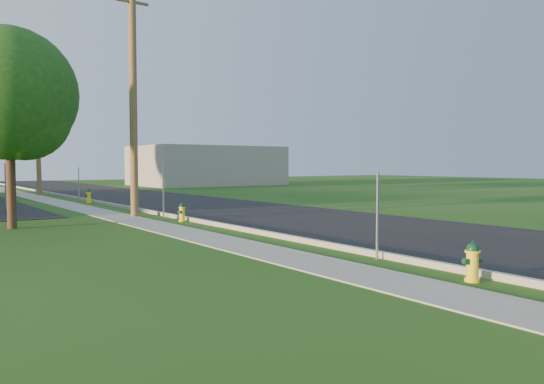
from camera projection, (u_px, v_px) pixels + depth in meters
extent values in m
cube|color=black|center=(340.00, 224.00, 19.32)|extent=(8.00, 120.00, 0.02)
cube|color=#9F9D91|center=(248.00, 230.00, 16.99)|extent=(0.15, 120.00, 0.15)
cube|color=gray|center=(200.00, 236.00, 15.98)|extent=(1.50, 120.00, 0.03)
cylinder|color=brown|center=(133.00, 98.00, 21.79)|extent=(0.32, 0.32, 9.80)
cube|color=brown|center=(132.00, 2.00, 21.58)|extent=(1.40, 0.10, 0.10)
cylinder|color=brown|center=(37.00, 127.00, 36.42)|extent=(0.49, 0.32, 9.50)
cube|color=brown|center=(36.00, 72.00, 36.22)|extent=(1.40, 0.10, 0.12)
cube|color=gray|center=(378.00, 216.00, 12.08)|extent=(0.05, 0.04, 2.00)
cube|color=gray|center=(163.00, 193.00, 21.67)|extent=(0.05, 0.04, 2.00)
cube|color=gray|center=(79.00, 184.00, 31.59)|extent=(0.05, 0.04, 2.00)
cylinder|color=gray|center=(7.00, 157.00, 24.12)|extent=(0.24, 0.24, 5.00)
cube|color=silver|center=(5.00, 84.00, 23.94)|extent=(0.30, 2.00, 2.00)
cube|color=#004B6C|center=(4.00, 66.00, 23.90)|extent=(0.34, 2.04, 0.50)
cube|color=gray|center=(207.00, 166.00, 55.49)|extent=(14.00, 10.00, 4.00)
cylinder|color=#382318|center=(11.00, 177.00, 17.89)|extent=(0.30, 0.30, 3.50)
sphere|color=#194519|center=(9.00, 94.00, 17.74)|extent=(4.48, 4.48, 4.48)
sphere|color=#194519|center=(24.00, 115.00, 17.77)|extent=(3.08, 3.08, 3.08)
cylinder|color=yellow|center=(472.00, 280.00, 9.88)|extent=(0.28, 0.28, 0.06)
cylinder|color=yellow|center=(472.00, 265.00, 9.87)|extent=(0.22, 0.22, 0.61)
cylinder|color=yellow|center=(473.00, 251.00, 9.85)|extent=(0.28, 0.28, 0.04)
sphere|color=#0A361C|center=(473.00, 249.00, 9.85)|extent=(0.23, 0.23, 0.23)
cylinder|color=#0A361C|center=(473.00, 243.00, 9.84)|extent=(0.05, 0.05, 0.06)
cylinder|color=#0A361C|center=(477.00, 262.00, 9.73)|extent=(0.15, 0.15, 0.11)
cylinder|color=#0A361C|center=(466.00, 262.00, 9.82)|extent=(0.13, 0.12, 0.09)
cylinder|color=#0A361C|center=(479.00, 261.00, 9.90)|extent=(0.13, 0.12, 0.09)
cylinder|color=yellow|center=(182.00, 221.00, 20.20)|extent=(0.27, 0.27, 0.06)
cylinder|color=yellow|center=(182.00, 214.00, 20.18)|extent=(0.21, 0.21, 0.58)
cylinder|color=yellow|center=(182.00, 207.00, 20.17)|extent=(0.27, 0.27, 0.04)
sphere|color=#09341C|center=(182.00, 206.00, 20.17)|extent=(0.22, 0.22, 0.22)
cylinder|color=#09341C|center=(182.00, 203.00, 20.16)|extent=(0.05, 0.05, 0.06)
cylinder|color=#09341C|center=(185.00, 212.00, 20.11)|extent=(0.14, 0.15, 0.11)
cylinder|color=#09341C|center=(180.00, 212.00, 20.06)|extent=(0.12, 0.12, 0.09)
cylinder|color=#09341C|center=(185.00, 212.00, 20.30)|extent=(0.12, 0.12, 0.09)
cylinder|color=yellow|center=(89.00, 202.00, 29.77)|extent=(0.31, 0.31, 0.07)
cylinder|color=yellow|center=(89.00, 197.00, 29.76)|extent=(0.24, 0.24, 0.66)
cylinder|color=yellow|center=(89.00, 192.00, 29.74)|extent=(0.31, 0.31, 0.04)
sphere|color=#0A3D1D|center=(89.00, 191.00, 29.74)|extent=(0.25, 0.25, 0.25)
cylinder|color=#0A3D1D|center=(89.00, 189.00, 29.73)|extent=(0.06, 0.06, 0.07)
cylinder|color=#0A3D1D|center=(90.00, 196.00, 29.64)|extent=(0.14, 0.15, 0.12)
cylinder|color=#0A3D1D|center=(86.00, 196.00, 29.65)|extent=(0.12, 0.11, 0.10)
cylinder|color=#0A3D1D|center=(91.00, 195.00, 29.86)|extent=(0.12, 0.11, 0.10)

